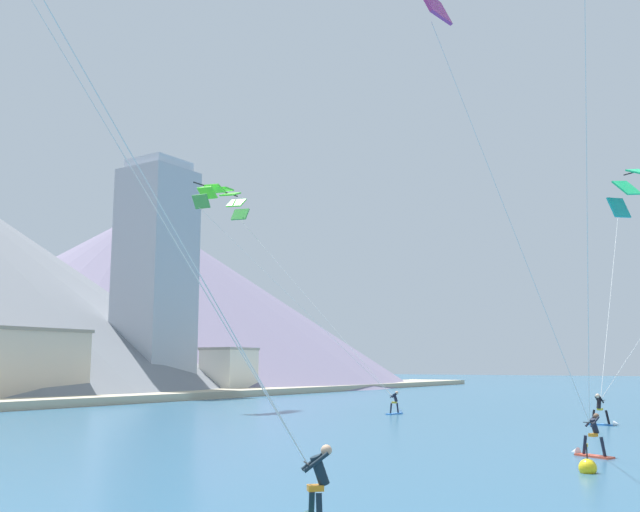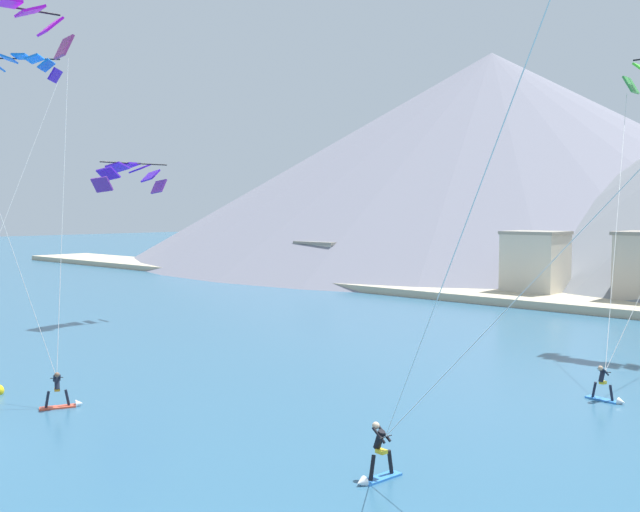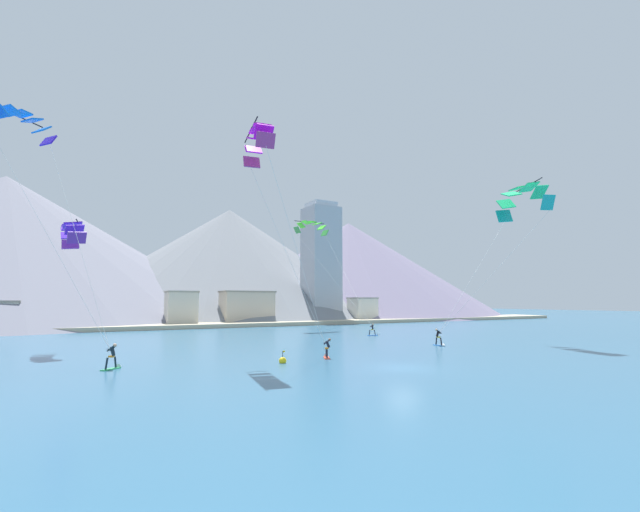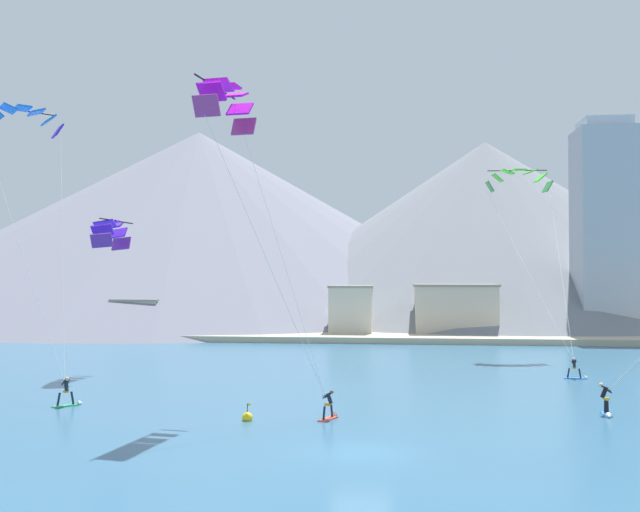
% 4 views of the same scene
% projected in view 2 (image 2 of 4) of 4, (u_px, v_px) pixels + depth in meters
% --- Properties ---
extents(kitesurfer_near_trail, '(0.68, 1.78, 1.82)m').
position_uv_depth(kitesurfer_near_trail, '(376.00, 462.00, 21.93)').
color(kitesurfer_near_trail, '#337FDB').
rests_on(kitesurfer_near_trail, ground).
extents(kitesurfer_mid_center, '(1.78, 0.66, 1.65)m').
position_uv_depth(kitesurfer_mid_center, '(607.00, 391.00, 30.97)').
color(kitesurfer_mid_center, '#337FDB').
rests_on(kitesurfer_mid_center, ground).
extents(kitesurfer_far_left, '(1.10, 1.75, 1.65)m').
position_uv_depth(kitesurfer_far_left, '(63.00, 397.00, 30.00)').
color(kitesurfer_far_left, '#E54C33').
rests_on(kitesurfer_far_left, ground).
extents(parafoil_kite_near_lead, '(9.14, 9.48, 18.00)m').
position_uv_depth(parafoil_kite_near_lead, '(21.00, 67.00, 50.60)').
color(parafoil_kite_near_lead, '#3316C3').
extents(parafoil_kite_far_left, '(6.74, 6.06, 16.85)m').
position_uv_depth(parafoil_kite_far_left, '(7.00, 21.00, 33.36)').
color(parafoil_kite_far_left, '#992F76').
extents(parafoil_kite_distant_high_outer, '(2.26, 6.19, 2.29)m').
position_uv_depth(parafoil_kite_distant_high_outer, '(130.00, 174.00, 53.27)').
color(parafoil_kite_distant_high_outer, '#602590').
extents(shoreline_strip, '(180.00, 10.00, 0.70)m').
position_uv_depth(shoreline_strip, '(565.00, 301.00, 62.87)').
color(shoreline_strip, '#BCAD8E').
rests_on(shoreline_strip, ground).
extents(shore_building_quay_east, '(6.06, 4.17, 4.65)m').
position_uv_depth(shore_building_quay_east, '(323.00, 261.00, 84.55)').
color(shore_building_quay_east, beige).
rests_on(shore_building_quay_east, ground).
extents(shore_building_quay_west, '(5.33, 4.71, 6.36)m').
position_uv_depth(shore_building_quay_west, '(535.00, 265.00, 67.11)').
color(shore_building_quay_west, beige).
rests_on(shore_building_quay_west, ground).
extents(mountain_peak_west_ridge, '(127.42, 127.42, 36.40)m').
position_uv_depth(mountain_peak_west_ridge, '(490.00, 155.00, 128.18)').
color(mountain_peak_west_ridge, slate).
rests_on(mountain_peak_west_ridge, ground).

